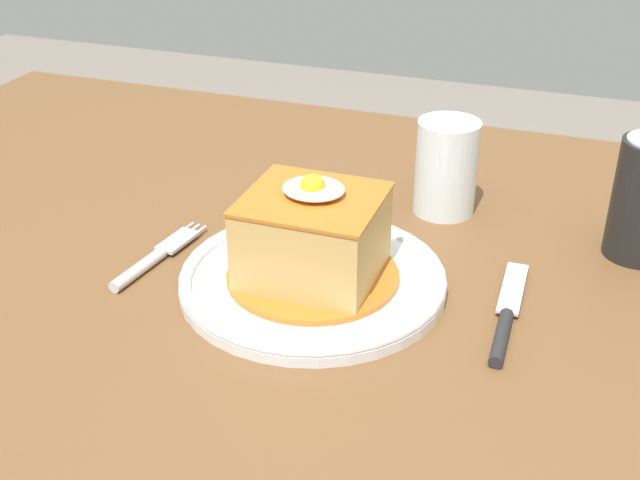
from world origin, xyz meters
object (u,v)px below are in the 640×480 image
at_px(knife, 505,322).
at_px(drinking_glass, 446,173).
at_px(main_plate, 313,278).
at_px(fork, 152,260).

xyz_separation_m(knife, drinking_glass, (-0.10, 0.21, 0.04)).
relative_size(main_plate, fork, 1.77).
bearing_deg(drinking_glass, fork, -138.73).
relative_size(main_plate, knife, 1.52).
height_order(fork, knife, same).
relative_size(fork, drinking_glass, 1.35).
xyz_separation_m(main_plate, knife, (0.18, -0.01, -0.00)).
height_order(main_plate, drinking_glass, drinking_glass).
xyz_separation_m(main_plate, fork, (-0.16, -0.02, -0.00)).
xyz_separation_m(fork, knife, (0.34, 0.01, 0.00)).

